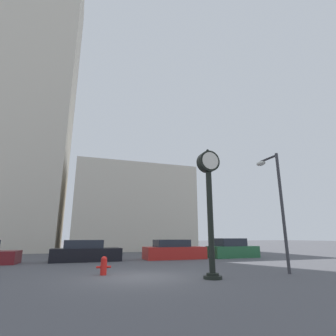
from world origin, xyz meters
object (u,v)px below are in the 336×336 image
object	(u,v)px
street_clock	(209,195)
car_red	(174,251)
car_black	(86,252)
fire_hydrant_near	(104,265)
car_green	(232,249)
street_lamp_right	(274,191)

from	to	relation	value
street_clock	car_red	xyz separation A→B (m)	(1.80, 9.42, -2.70)
car_black	fire_hydrant_near	distance (m)	7.10
car_red	car_green	size ratio (longest dim) A/B	1.13
car_red	fire_hydrant_near	world-z (taller)	car_red
car_green	street_lamp_right	distance (m)	9.63
car_red	fire_hydrant_near	xyz separation A→B (m)	(-5.71, -6.98, -0.20)
car_black	car_red	bearing A→B (deg)	-2.28
car_red	street_lamp_right	bearing A→B (deg)	-76.96
car_black	street_clock	bearing A→B (deg)	-66.22
street_clock	fire_hydrant_near	world-z (taller)	street_clock
car_red	street_lamp_right	distance (m)	9.58
car_red	car_green	distance (m)	4.89
street_clock	street_lamp_right	distance (m)	3.98
street_clock	car_black	bearing A→B (deg)	115.17
street_clock	fire_hydrant_near	size ratio (longest dim) A/B	6.92
street_lamp_right	car_green	bearing A→B (deg)	72.18
car_green	street_clock	bearing A→B (deg)	-128.19
street_lamp_right	car_black	bearing A→B (deg)	133.28
car_black	car_red	size ratio (longest dim) A/B	1.02
car_black	car_green	world-z (taller)	car_green
car_red	fire_hydrant_near	bearing A→B (deg)	-129.73
street_clock	car_black	size ratio (longest dim) A/B	1.16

